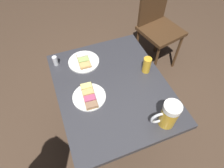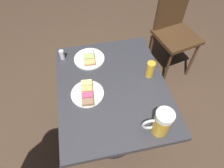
% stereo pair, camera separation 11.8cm
% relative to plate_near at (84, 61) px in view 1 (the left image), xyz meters
% --- Properties ---
extents(ground_plane, '(6.00, 6.00, 0.00)m').
position_rel_plate_near_xyz_m(ground_plane, '(0.11, -0.26, -0.76)').
color(ground_plane, '#4C3828').
extents(cafe_table, '(0.67, 0.83, 0.75)m').
position_rel_plate_near_xyz_m(cafe_table, '(0.11, -0.26, -0.17)').
color(cafe_table, black).
rests_on(cafe_table, ground_plane).
extents(plate_near, '(0.21, 0.21, 0.03)m').
position_rel_plate_near_xyz_m(plate_near, '(0.00, 0.00, 0.00)').
color(plate_near, white).
rests_on(plate_near, cafe_table).
extents(plate_far, '(0.20, 0.20, 0.03)m').
position_rel_plate_near_xyz_m(plate_far, '(-0.05, -0.29, 0.00)').
color(plate_far, white).
rests_on(plate_far, cafe_table).
extents(beer_mug, '(0.15, 0.09, 0.17)m').
position_rel_plate_near_xyz_m(beer_mug, '(0.29, -0.59, 0.07)').
color(beer_mug, gold).
rests_on(beer_mug, cafe_table).
extents(beer_glass_small, '(0.05, 0.05, 0.11)m').
position_rel_plate_near_xyz_m(beer_glass_small, '(0.36, -0.22, 0.05)').
color(beer_glass_small, gold).
rests_on(beer_glass_small, cafe_table).
extents(salt_shaker, '(0.03, 0.03, 0.07)m').
position_rel_plate_near_xyz_m(salt_shaker, '(-0.18, 0.05, 0.02)').
color(salt_shaker, silver).
rests_on(salt_shaker, cafe_table).
extents(cafe_chair, '(0.45, 0.45, 0.91)m').
position_rel_plate_near_xyz_m(cafe_chair, '(0.89, 0.48, -0.22)').
color(cafe_chair, '#472D19').
rests_on(cafe_chair, ground_plane).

